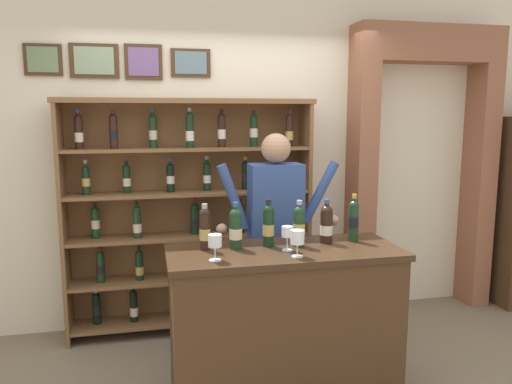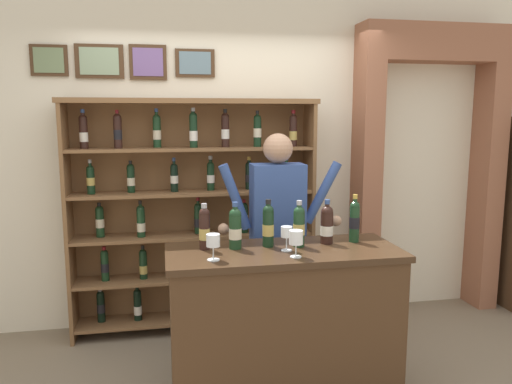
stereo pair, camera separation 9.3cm
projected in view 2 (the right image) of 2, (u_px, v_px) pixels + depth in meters
name	position (u px, v px, depth m)	size (l,w,h in m)	color
back_wall	(226.00, 124.00, 4.31)	(12.00, 0.19, 3.46)	beige
wine_shelf	(193.00, 209.00, 4.12)	(2.04, 0.34, 1.94)	brown
archway_doorway	(424.00, 154.00, 4.56)	(1.38, 0.45, 2.59)	#935B42
tasting_counter	(283.00, 325.00, 3.13)	(1.45, 0.60, 0.99)	#422B19
shopkeeper	(278.00, 221.00, 3.64)	(0.94, 0.22, 1.68)	#2D3347
tasting_bottle_grappa	(204.00, 228.00, 3.04)	(0.07, 0.07, 0.29)	black
tasting_bottle_chianti	(235.00, 228.00, 3.05)	(0.08, 0.08, 0.29)	#19381E
tasting_bottle_vin_santo	(268.00, 225.00, 3.10)	(0.07, 0.07, 0.30)	black
tasting_bottle_rosso	(299.00, 225.00, 3.10)	(0.07, 0.07, 0.29)	#19381E
tasting_bottle_bianco	(327.00, 224.00, 3.18)	(0.08, 0.08, 0.29)	black
tasting_bottle_riserva	(355.00, 220.00, 3.21)	(0.07, 0.07, 0.31)	#19381E
wine_glass_center	(287.00, 233.00, 3.00)	(0.07, 0.07, 0.15)	silver
wine_glass_left	(213.00, 242.00, 2.81)	(0.08, 0.08, 0.15)	silver
wine_glass_right	(296.00, 238.00, 2.87)	(0.08, 0.08, 0.16)	silver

